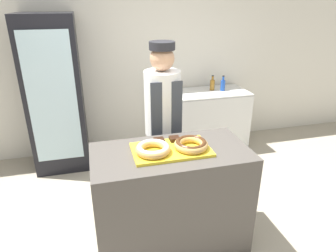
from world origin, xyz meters
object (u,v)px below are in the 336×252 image
brownie_back_left (159,141)px  beverage_fridge (55,96)px  baker_person (163,125)px  bottle_blue (223,85)px  donut_light_glaze (153,149)px  bottle_amber (212,84)px  brownie_back_right (175,139)px  donut_chocolate_glaze (191,144)px  serving_tray (171,150)px  chest_freezer (208,120)px

brownie_back_left → beverage_fridge: beverage_fridge is taller
baker_person → bottle_blue: size_ratio=7.92×
donut_light_glaze → bottle_amber: size_ratio=1.28×
brownie_back_right → bottle_amber: size_ratio=0.39×
bottle_blue → baker_person: bearing=-135.2°
donut_chocolate_glaze → baker_person: size_ratio=0.16×
donut_chocolate_glaze → beverage_fridge: size_ratio=0.14×
bottle_amber → beverage_fridge: bearing=-178.0°
brownie_back_left → serving_tray: bearing=-63.5°
brownie_back_right → bottle_blue: bottle_blue is taller
brownie_back_right → bottle_amber: bottle_amber is taller
donut_light_glaze → baker_person: bearing=69.8°
serving_tray → chest_freezer: bearing=59.2°
chest_freezer → bottle_blue: size_ratio=4.96×
chest_freezer → bottle_blue: (0.20, 0.00, 0.52)m
beverage_fridge → chest_freezer: beverage_fridge is taller
baker_person → beverage_fridge: (-1.11, 1.16, 0.05)m
chest_freezer → baker_person: bearing=-130.1°
brownie_back_left → beverage_fridge: bearing=120.5°
serving_tray → donut_light_glaze: 0.17m
serving_tray → bottle_amber: 2.16m
chest_freezer → bottle_amber: bottle_amber is taller
baker_person → beverage_fridge: beverage_fridge is taller
brownie_back_right → beverage_fridge: 1.97m
donut_chocolate_glaze → bottle_blue: (1.10, 1.81, -0.06)m
brownie_back_right → bottle_blue: 2.03m
brownie_back_left → chest_freezer: (1.13, 1.64, -0.56)m
brownie_back_left → beverage_fridge: 1.90m
brownie_back_left → chest_freezer: size_ratio=0.08×
donut_light_glaze → beverage_fridge: (-0.87, 1.80, -0.04)m
serving_tray → beverage_fridge: 2.05m
serving_tray → bottle_amber: size_ratio=2.91×
serving_tray → beverage_fridge: beverage_fridge is taller
serving_tray → donut_chocolate_glaze: bearing=-12.8°
beverage_fridge → donut_light_glaze: bearing=-64.2°
brownie_back_right → brownie_back_left: bearing=180.0°
serving_tray → brownie_back_right: size_ratio=7.54×
donut_chocolate_glaze → brownie_back_left: donut_chocolate_glaze is taller
brownie_back_right → serving_tray: bearing=-116.5°
donut_light_glaze → brownie_back_right: donut_light_glaze is taller
donut_chocolate_glaze → bottle_amber: bearing=62.8°
donut_light_glaze → bottle_blue: bottle_blue is taller
donut_chocolate_glaze → beverage_fridge: bearing=123.3°
chest_freezer → bottle_amber: 0.52m
donut_light_glaze → chest_freezer: donut_light_glaze is taller
brownie_back_right → bottle_blue: bearing=54.1°
chest_freezer → bottle_amber: bearing=48.2°
donut_chocolate_glaze → baker_person: bearing=96.8°
serving_tray → chest_freezer: size_ratio=0.57×
chest_freezer → donut_chocolate_glaze: bearing=-116.5°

